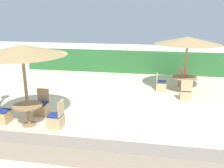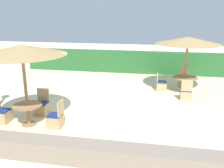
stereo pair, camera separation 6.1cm
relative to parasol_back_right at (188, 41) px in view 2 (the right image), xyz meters
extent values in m
plane|color=beige|center=(-3.01, -2.93, -2.40)|extent=(40.00, 40.00, 0.00)
cube|color=#28602D|center=(-3.01, 3.50, -1.75)|extent=(13.00, 0.70, 1.30)
cube|color=gray|center=(-3.01, -6.33, -2.14)|extent=(10.00, 0.56, 0.52)
cylinder|color=#93704C|center=(0.00, 0.00, -1.16)|extent=(0.10, 0.10, 2.49)
cone|color=tan|center=(0.00, 0.00, 0.01)|extent=(2.90, 2.90, 0.32)
cylinder|color=#93704C|center=(0.00, 0.00, -2.39)|extent=(0.48, 0.48, 0.03)
cylinder|color=#93704C|center=(0.00, 0.00, -2.07)|extent=(0.12, 0.12, 0.67)
cylinder|color=#93704C|center=(0.00, 0.00, -1.71)|extent=(1.16, 1.16, 0.04)
cube|color=tan|center=(-1.04, 0.02, -2.20)|extent=(0.46, 0.46, 0.40)
cube|color=navy|center=(-1.04, 0.02, -1.98)|extent=(0.42, 0.42, 0.05)
cube|color=tan|center=(-1.25, 0.02, -1.71)|extent=(0.04, 0.46, 0.48)
cube|color=tan|center=(-0.03, -1.08, -2.20)|extent=(0.46, 0.46, 0.40)
cube|color=navy|center=(-0.03, -1.08, -1.98)|extent=(0.42, 0.42, 0.05)
cube|color=tan|center=(-0.03, -1.29, -1.71)|extent=(0.46, 0.04, 0.48)
cube|color=tan|center=(0.05, 0.98, -2.20)|extent=(0.46, 0.46, 0.40)
cube|color=navy|center=(0.05, 0.98, -1.98)|extent=(0.42, 0.42, 0.05)
cube|color=tan|center=(0.05, 1.19, -1.71)|extent=(0.46, 0.04, 0.48)
cylinder|color=#93704C|center=(-5.42, -4.59, -1.10)|extent=(0.10, 0.10, 2.60)
cone|color=tan|center=(-5.42, -4.59, 0.12)|extent=(2.77, 2.77, 0.32)
cylinder|color=#93704C|center=(-5.42, -4.59, -2.39)|extent=(0.48, 0.48, 0.03)
cylinder|color=#93704C|center=(-5.42, -4.59, -2.07)|extent=(0.12, 0.12, 0.67)
cylinder|color=#93704C|center=(-5.42, -4.59, -1.72)|extent=(0.96, 0.96, 0.04)
cube|color=tan|center=(-5.40, -3.68, -2.20)|extent=(0.46, 0.46, 0.40)
cube|color=navy|center=(-5.40, -3.68, -1.98)|extent=(0.42, 0.42, 0.05)
cube|color=tan|center=(-5.40, -3.47, -1.71)|extent=(0.46, 0.04, 0.48)
cube|color=tan|center=(-6.38, -4.58, -2.20)|extent=(0.46, 0.46, 0.40)
cube|color=navy|center=(-6.38, -4.58, -1.98)|extent=(0.42, 0.42, 0.05)
cube|color=tan|center=(-4.47, -4.61, -2.20)|extent=(0.46, 0.46, 0.40)
cube|color=navy|center=(-4.47, -4.61, -1.98)|extent=(0.42, 0.42, 0.05)
cube|color=tan|center=(-4.26, -4.61, -1.71)|extent=(0.04, 0.46, 0.48)
camera|label=1|loc=(-1.34, -11.63, 1.26)|focal=40.00mm
camera|label=2|loc=(-1.28, -11.62, 1.26)|focal=40.00mm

